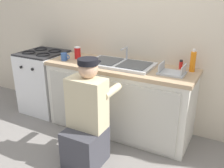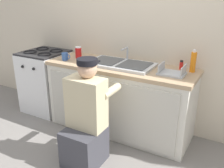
{
  "view_description": "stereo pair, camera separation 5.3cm",
  "coord_description": "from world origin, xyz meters",
  "px_view_note": "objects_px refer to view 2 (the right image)",
  "views": [
    {
      "loc": [
        1.26,
        -2.26,
        1.71
      ],
      "look_at": [
        0.0,
        0.1,
        0.69
      ],
      "focal_mm": 40.0,
      "sensor_mm": 36.0,
      "label": 1
    },
    {
      "loc": [
        1.31,
        -2.24,
        1.71
      ],
      "look_at": [
        0.0,
        0.1,
        0.69
      ],
      "focal_mm": 40.0,
      "sensor_mm": 36.0,
      "label": 2
    }
  ],
  "objects_px": {
    "stove_range": "(46,81)",
    "coffee_mug": "(65,56)",
    "plumber_person": "(86,122)",
    "soap_bottle_orange": "(193,62)",
    "spice_bottle_red": "(181,65)",
    "sink_double_basin": "(120,64)",
    "soda_cup_red": "(78,53)",
    "dish_rack_tray": "(172,72)"
  },
  "relations": [
    {
      "from": "stove_range",
      "to": "plumber_person",
      "type": "relative_size",
      "value": 0.81
    },
    {
      "from": "soda_cup_red",
      "to": "spice_bottle_red",
      "type": "bearing_deg",
      "value": 7.52
    },
    {
      "from": "plumber_person",
      "to": "spice_bottle_red",
      "type": "distance_m",
      "value": 1.24
    },
    {
      "from": "sink_double_basin",
      "to": "plumber_person",
      "type": "relative_size",
      "value": 0.72
    },
    {
      "from": "spice_bottle_red",
      "to": "soap_bottle_orange",
      "type": "distance_m",
      "value": 0.15
    },
    {
      "from": "sink_double_basin",
      "to": "soap_bottle_orange",
      "type": "relative_size",
      "value": 3.2
    },
    {
      "from": "soap_bottle_orange",
      "to": "coffee_mug",
      "type": "bearing_deg",
      "value": -168.95
    },
    {
      "from": "sink_double_basin",
      "to": "dish_rack_tray",
      "type": "height_order",
      "value": "sink_double_basin"
    },
    {
      "from": "stove_range",
      "to": "coffee_mug",
      "type": "bearing_deg",
      "value": -15.26
    },
    {
      "from": "plumber_person",
      "to": "coffee_mug",
      "type": "height_order",
      "value": "plumber_person"
    },
    {
      "from": "coffee_mug",
      "to": "dish_rack_tray",
      "type": "xyz_separation_m",
      "value": [
        1.35,
        0.1,
        -0.02
      ]
    },
    {
      "from": "spice_bottle_red",
      "to": "soap_bottle_orange",
      "type": "height_order",
      "value": "soap_bottle_orange"
    },
    {
      "from": "plumber_person",
      "to": "spice_bottle_red",
      "type": "xyz_separation_m",
      "value": [
        0.68,
        0.93,
        0.45
      ]
    },
    {
      "from": "spice_bottle_red",
      "to": "dish_rack_tray",
      "type": "relative_size",
      "value": 0.37
    },
    {
      "from": "plumber_person",
      "to": "coffee_mug",
      "type": "distance_m",
      "value": 1.04
    },
    {
      "from": "coffee_mug",
      "to": "dish_rack_tray",
      "type": "height_order",
      "value": "dish_rack_tray"
    },
    {
      "from": "dish_rack_tray",
      "to": "stove_range",
      "type": "bearing_deg",
      "value": 178.97
    },
    {
      "from": "soap_bottle_orange",
      "to": "stove_range",
      "type": "bearing_deg",
      "value": -175.5
    },
    {
      "from": "plumber_person",
      "to": "soda_cup_red",
      "type": "xyz_separation_m",
      "value": [
        -0.62,
        0.76,
        0.48
      ]
    },
    {
      "from": "stove_range",
      "to": "soda_cup_red",
      "type": "xyz_separation_m",
      "value": [
        0.6,
        0.02,
        0.49
      ]
    },
    {
      "from": "plumber_person",
      "to": "soap_bottle_orange",
      "type": "distance_m",
      "value": 1.31
    },
    {
      "from": "sink_double_basin",
      "to": "soda_cup_red",
      "type": "xyz_separation_m",
      "value": [
        -0.63,
        0.02,
        0.06
      ]
    },
    {
      "from": "stove_range",
      "to": "coffee_mug",
      "type": "distance_m",
      "value": 0.7
    },
    {
      "from": "stove_range",
      "to": "spice_bottle_red",
      "type": "height_order",
      "value": "spice_bottle_red"
    },
    {
      "from": "sink_double_basin",
      "to": "stove_range",
      "type": "distance_m",
      "value": 1.3
    },
    {
      "from": "stove_range",
      "to": "plumber_person",
      "type": "distance_m",
      "value": 1.43
    },
    {
      "from": "plumber_person",
      "to": "spice_bottle_red",
      "type": "height_order",
      "value": "plumber_person"
    },
    {
      "from": "plumber_person",
      "to": "sink_double_basin",
      "type": "bearing_deg",
      "value": 89.73
    },
    {
      "from": "sink_double_basin",
      "to": "soda_cup_red",
      "type": "relative_size",
      "value": 5.26
    },
    {
      "from": "sink_double_basin",
      "to": "coffee_mug",
      "type": "height_order",
      "value": "sink_double_basin"
    },
    {
      "from": "sink_double_basin",
      "to": "plumber_person",
      "type": "distance_m",
      "value": 0.85
    },
    {
      "from": "soap_bottle_orange",
      "to": "plumber_person",
      "type": "bearing_deg",
      "value": -131.94
    },
    {
      "from": "coffee_mug",
      "to": "dish_rack_tray",
      "type": "relative_size",
      "value": 0.45
    },
    {
      "from": "stove_range",
      "to": "plumber_person",
      "type": "xyz_separation_m",
      "value": [
        1.22,
        -0.74,
        0.01
      ]
    },
    {
      "from": "plumber_person",
      "to": "dish_rack_tray",
      "type": "xyz_separation_m",
      "value": [
        0.64,
        0.71,
        0.43
      ]
    },
    {
      "from": "soda_cup_red",
      "to": "coffee_mug",
      "type": "relative_size",
      "value": 1.21
    },
    {
      "from": "plumber_person",
      "to": "soda_cup_red",
      "type": "distance_m",
      "value": 1.09
    },
    {
      "from": "dish_rack_tray",
      "to": "soda_cup_red",
      "type": "bearing_deg",
      "value": 177.48
    },
    {
      "from": "plumber_person",
      "to": "coffee_mug",
      "type": "bearing_deg",
      "value": 139.88
    },
    {
      "from": "soda_cup_red",
      "to": "coffee_mug",
      "type": "distance_m",
      "value": 0.19
    },
    {
      "from": "sink_double_basin",
      "to": "dish_rack_tray",
      "type": "bearing_deg",
      "value": -3.21
    },
    {
      "from": "dish_rack_tray",
      "to": "soap_bottle_orange",
      "type": "bearing_deg",
      "value": 48.74
    }
  ]
}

